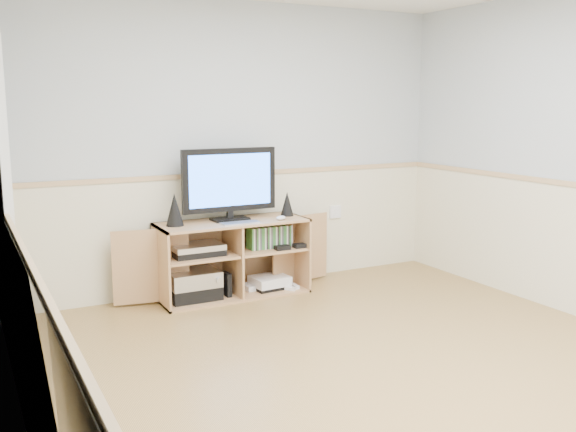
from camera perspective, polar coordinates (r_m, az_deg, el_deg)
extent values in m
cube|color=#AF884D|center=(4.05, 8.67, -14.10)|extent=(4.00, 4.50, 0.02)
cube|color=silver|center=(3.00, -23.44, 1.78)|extent=(0.02, 4.50, 2.50)
cube|color=silver|center=(5.69, -4.55, 6.11)|extent=(4.00, 0.02, 2.50)
cube|color=beige|center=(5.77, -4.38, -1.35)|extent=(4.00, 0.01, 1.00)
cube|color=tan|center=(5.68, -4.42, 3.78)|extent=(4.00, 0.02, 0.04)
cube|color=white|center=(4.32, -24.10, 0.67)|extent=(0.03, 0.82, 2.00)
cube|color=tan|center=(5.59, -4.88, -6.91)|extent=(1.28, 0.48, 0.02)
cube|color=tan|center=(5.44, -4.98, -0.55)|extent=(1.28, 0.48, 0.02)
cube|color=tan|center=(5.31, -11.23, -4.47)|extent=(0.02, 0.48, 0.65)
cube|color=tan|center=(5.77, 0.86, -3.10)|extent=(0.02, 0.48, 0.65)
cube|color=tan|center=(5.72, -5.81, -3.28)|extent=(1.28, 0.02, 0.65)
cube|color=tan|center=(5.51, -4.93, -3.78)|extent=(0.02, 0.46, 0.61)
cube|color=tan|center=(5.39, -8.08, -3.56)|extent=(0.61, 0.44, 0.02)
cube|color=tan|center=(5.62, -1.92, -2.89)|extent=(0.61, 0.44, 0.02)
cube|color=tan|center=(5.35, -12.07, -4.38)|extent=(0.61, 0.13, 0.61)
cube|color=tan|center=(5.85, 1.10, -2.91)|extent=(0.61, 0.13, 0.61)
cube|color=black|center=(5.48, -5.18, -0.26)|extent=(0.31, 0.18, 0.02)
cube|color=black|center=(5.48, -5.19, 0.15)|extent=(0.05, 0.04, 0.06)
cube|color=black|center=(5.43, -5.24, 3.23)|extent=(0.83, 0.05, 0.53)
cube|color=#2E6FF5|center=(5.41, -5.13, 3.19)|extent=(0.73, 0.01, 0.44)
cone|color=black|center=(5.27, -10.05, 0.57)|extent=(0.14, 0.14, 0.27)
cone|color=black|center=(5.66, -0.08, 1.10)|extent=(0.12, 0.12, 0.21)
cube|color=silver|center=(5.32, -4.26, -0.62)|extent=(0.33, 0.13, 0.01)
ellipsoid|color=white|center=(5.47, -0.63, -0.16)|extent=(0.11, 0.09, 0.04)
cube|color=black|center=(5.45, -8.40, -6.72)|extent=(0.42, 0.31, 0.11)
cube|color=silver|center=(5.42, -8.44, -5.50)|extent=(0.42, 0.31, 0.13)
cube|color=black|center=(5.38, -8.09, -3.20)|extent=(0.42, 0.29, 0.05)
cube|color=silver|center=(5.37, -8.11, -2.70)|extent=(0.42, 0.29, 0.05)
cube|color=black|center=(5.49, -5.47, -6.06)|extent=(0.04, 0.14, 0.20)
cube|color=white|center=(5.69, -2.95, -6.24)|extent=(0.22, 0.18, 0.05)
cube|color=black|center=(5.70, -1.63, -6.29)|extent=(0.32, 0.26, 0.03)
cube|color=white|center=(5.68, -1.64, -5.76)|extent=(0.33, 0.28, 0.08)
cube|color=white|center=(5.72, 0.53, -6.23)|extent=(0.04, 0.14, 0.03)
cube|color=white|center=(5.85, -0.38, -5.86)|extent=(0.09, 0.15, 0.03)
cube|color=#3F8C3F|center=(5.59, -1.66, -1.86)|extent=(0.39, 0.14, 0.19)
cube|color=white|center=(6.19, 4.19, 0.38)|extent=(0.12, 0.03, 0.12)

